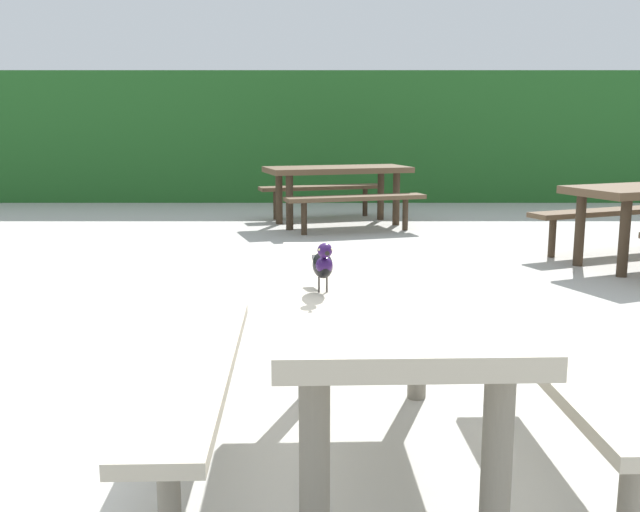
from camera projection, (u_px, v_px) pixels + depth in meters
ground_plane at (294, 436)px, 3.15m from camera, size 60.00×60.00×0.00m
hedge_wall at (312, 136)px, 12.82m from camera, size 28.00×2.33×2.09m
picnic_table_foreground at (377, 329)px, 2.78m from camera, size 1.73×1.82×0.74m
bird_grackle at (321, 264)px, 2.56m from camera, size 0.09×0.29×0.18m
picnic_table_mid_right at (335, 181)px, 9.34m from camera, size 2.13×2.11×0.74m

